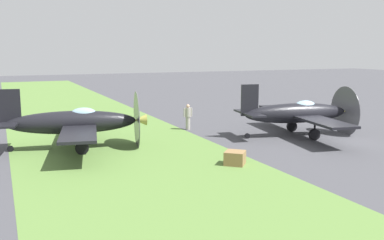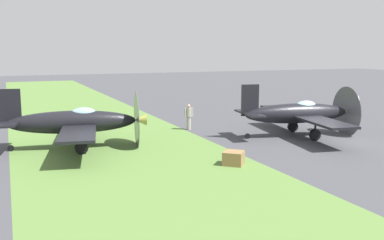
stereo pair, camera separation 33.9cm
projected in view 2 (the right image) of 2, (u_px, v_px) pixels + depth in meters
name	position (u px, v px, depth m)	size (l,w,h in m)	color
ground_plane	(327.00, 142.00, 25.31)	(160.00, 160.00, 0.00)	#424247
grass_verge	(134.00, 162.00, 20.77)	(120.00, 11.00, 0.01)	#567A38
airplane_lead	(299.00, 113.00, 26.87)	(9.76, 7.77, 3.45)	black
airplane_wingman	(75.00, 122.00, 23.50)	(9.83, 7.85, 3.48)	black
ground_crew_chief	(189.00, 116.00, 29.16)	(0.38, 0.63, 1.73)	#9E998E
supply_crate	(234.00, 158.00, 20.26)	(0.90, 0.90, 0.64)	olive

